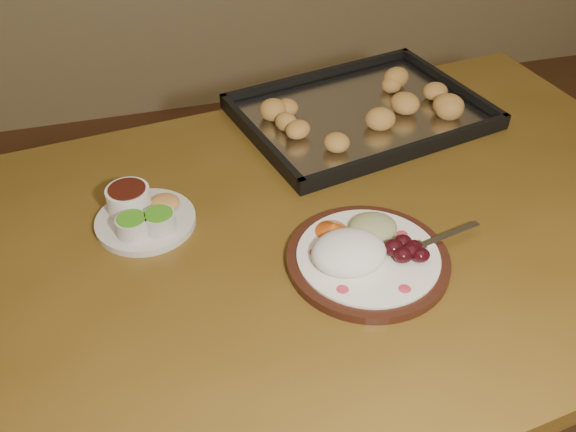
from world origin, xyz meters
name	(u,v)px	position (x,y,z in m)	size (l,w,h in m)	color
dining_table	(303,274)	(-0.09, 0.19, 0.65)	(1.60, 1.08, 0.75)	brown
dinner_plate	(365,253)	(-0.01, 0.09, 0.77)	(0.33, 0.26, 0.06)	#32160E
condiment_saucer	(142,214)	(-0.35, 0.29, 0.77)	(0.17, 0.17, 0.06)	beige
baking_tray	(360,111)	(0.14, 0.52, 0.77)	(0.56, 0.47, 0.05)	black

